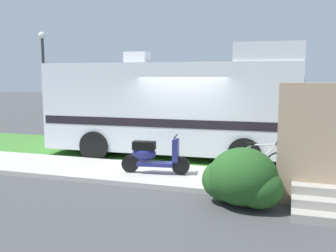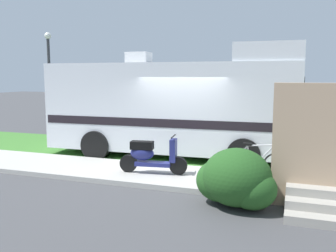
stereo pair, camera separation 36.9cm
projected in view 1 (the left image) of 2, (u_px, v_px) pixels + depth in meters
ground_plane at (181, 167)px, 10.40m from camera, size 80.00×80.00×0.00m
sidewalk at (168, 176)px, 9.26m from camera, size 24.00×2.00×0.12m
grass_strip at (194, 155)px, 11.81m from camera, size 24.00×3.40×0.08m
motorhome_rv at (175, 106)px, 11.52m from camera, size 7.61×2.82×3.41m
scooter at (153, 155)px, 9.21m from camera, size 1.71×0.56×0.97m
bicycle at (257, 162)px, 8.81m from camera, size 1.68×0.52×0.89m
pickup_truck_near at (280, 115)px, 14.97m from camera, size 5.39×2.23×1.79m
porch_steps at (331, 159)px, 7.04m from camera, size 2.00×1.26×2.40m
bush_by_porch at (242, 180)px, 7.20m from camera, size 1.60×1.20×1.13m
street_lamp_post at (44, 74)px, 15.54m from camera, size 0.28×0.28×4.33m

